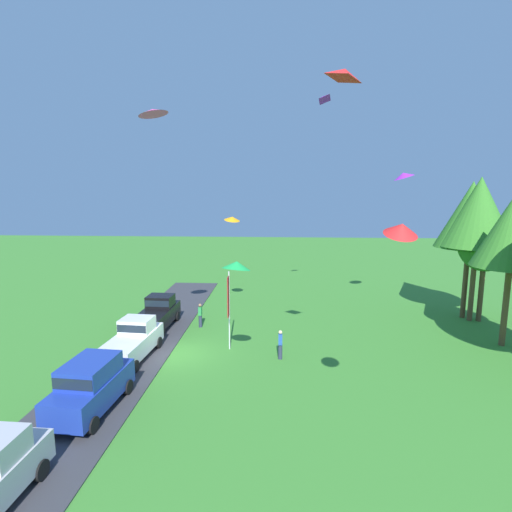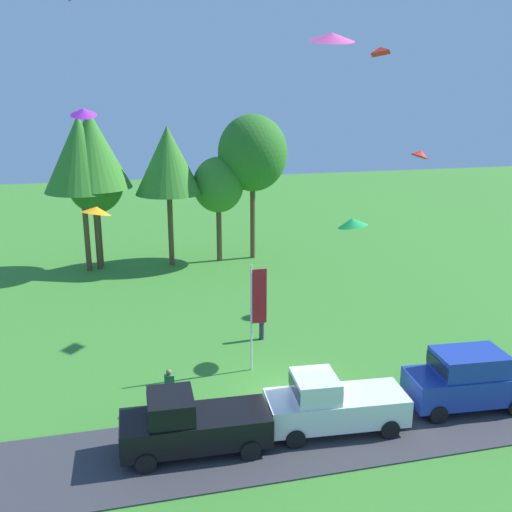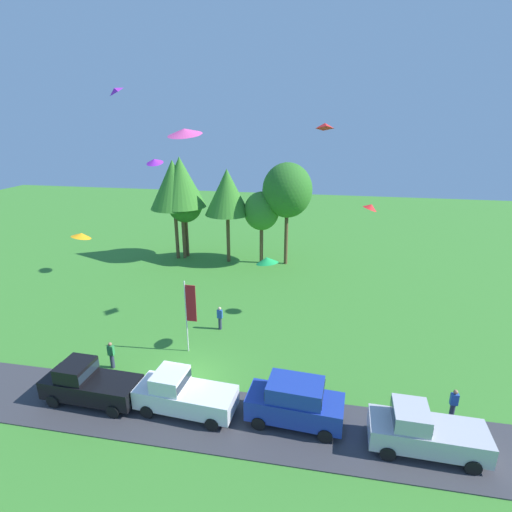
% 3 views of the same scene
% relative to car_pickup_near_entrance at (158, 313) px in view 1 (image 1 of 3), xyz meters
% --- Properties ---
extents(ground_plane, '(120.00, 120.00, 0.00)m').
position_rel_car_pickup_near_entrance_xyz_m(ground_plane, '(4.41, 2.59, -1.11)').
color(ground_plane, '#3D842D').
extents(pavement_strip, '(36.00, 4.40, 0.06)m').
position_rel_car_pickup_near_entrance_xyz_m(pavement_strip, '(4.41, -0.13, -1.08)').
color(pavement_strip, '#38383D').
rests_on(pavement_strip, ground).
extents(car_pickup_near_entrance, '(5.07, 2.20, 2.14)m').
position_rel_car_pickup_near_entrance_xyz_m(car_pickup_near_entrance, '(0.00, 0.00, 0.00)').
color(car_pickup_near_entrance, black).
rests_on(car_pickup_near_entrance, ground).
extents(car_pickup_mid_row, '(5.12, 2.33, 2.14)m').
position_rel_car_pickup_near_entrance_xyz_m(car_pickup_mid_row, '(5.08, 0.12, 0.00)').
color(car_pickup_mid_row, white).
rests_on(car_pickup_mid_row, ground).
extents(car_suv_far_end, '(4.72, 2.31, 2.28)m').
position_rel_car_pickup_near_entrance_xyz_m(car_suv_far_end, '(10.70, 0.34, 0.19)').
color(car_suv_far_end, '#1E389E').
rests_on(car_suv_far_end, ground).
extents(person_beside_suv, '(0.36, 0.24, 1.71)m').
position_rel_car_pickup_near_entrance_xyz_m(person_beside_suv, '(4.70, 8.54, -0.23)').
color(person_beside_suv, '#2D334C').
rests_on(person_beside_suv, ground).
extents(person_on_lawn, '(0.36, 0.24, 1.71)m').
position_rel_car_pickup_near_entrance_xyz_m(person_on_lawn, '(-0.37, 2.91, -0.23)').
color(person_on_lawn, '#2D334C').
rests_on(person_on_lawn, ground).
extents(tree_left_of_center, '(4.84, 4.84, 10.23)m').
position_rel_car_pickup_near_entrance_xyz_m(tree_left_of_center, '(-3.73, 22.39, 6.67)').
color(tree_left_of_center, brown).
rests_on(tree_left_of_center, ground).
extents(tree_far_right, '(4.99, 4.99, 10.53)m').
position_rel_car_pickup_near_entrance_xyz_m(tree_far_right, '(-3.05, 22.61, 6.90)').
color(tree_far_right, brown).
rests_on(tree_far_right, ground).
extents(tree_far_left, '(3.72, 3.72, 7.85)m').
position_rel_car_pickup_near_entrance_xyz_m(tree_far_left, '(-2.95, 23.21, 4.66)').
color(tree_far_left, brown).
rests_on(tree_far_left, ground).
extents(flag_banner, '(0.71, 0.08, 4.83)m').
position_rel_car_pickup_near_entrance_xyz_m(flag_banner, '(3.68, 5.46, 1.95)').
color(flag_banner, silver).
rests_on(flag_banner, ground).
extents(kite_delta_low_drifter, '(1.45, 1.49, 0.77)m').
position_rel_car_pickup_near_entrance_xyz_m(kite_delta_low_drifter, '(-3.19, 17.23, 9.51)').
color(kite_delta_low_drifter, purple).
extents(kite_delta_near_flag, '(1.62, 1.61, 0.51)m').
position_rel_car_pickup_near_entrance_xyz_m(kite_delta_near_flag, '(-2.61, 4.97, 6.42)').
color(kite_delta_near_flag, orange).
extents(kite_delta_trailing_tail, '(1.19, 1.14, 0.66)m').
position_rel_car_pickup_near_entrance_xyz_m(kite_delta_trailing_tail, '(14.51, 12.00, 7.33)').
color(kite_delta_trailing_tail, red).
extents(kite_diamond_over_trees, '(1.15, 1.15, 0.66)m').
position_rel_car_pickup_near_entrance_xyz_m(kite_diamond_over_trees, '(-3.01, 11.38, 14.77)').
color(kite_diamond_over_trees, purple).
extents(kite_delta_topmost, '(1.91, 1.90, 0.58)m').
position_rel_car_pickup_near_entrance_xyz_m(kite_delta_topmost, '(8.32, 6.46, 5.03)').
color(kite_delta_topmost, green).
extents(kite_diamond_mid_center, '(1.00, 1.20, 0.54)m').
position_rel_car_pickup_near_entrance_xyz_m(kite_diamond_mid_center, '(11.19, 10.71, 12.54)').
color(kite_diamond_mid_center, red).
extents(kite_delta_high_left, '(1.81, 1.83, 0.57)m').
position_rel_car_pickup_near_entrance_xyz_m(kite_delta_high_left, '(5.33, 1.88, 12.43)').
color(kite_delta_high_left, '#EA4C9E').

